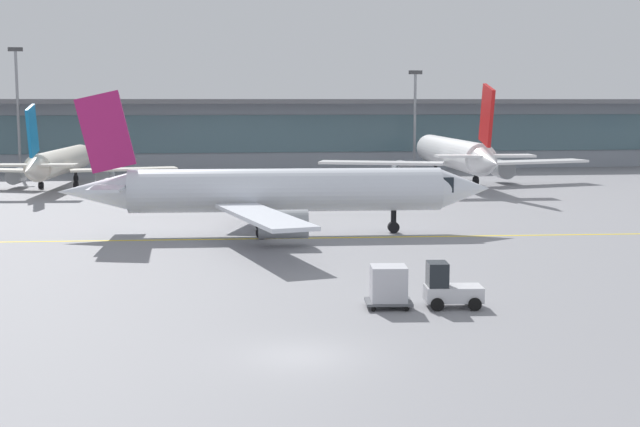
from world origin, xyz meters
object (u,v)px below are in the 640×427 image
taxiing_regional_jet (281,192)px  apron_light_mast_1 (18,106)px  cargo_dolly_lead (389,285)px  gate_airplane_1 (60,163)px  gate_airplane_2 (453,154)px  baggage_tug (448,288)px  apron_light_mast_2 (415,116)px

taxiing_regional_jet → apron_light_mast_1: apron_light_mast_1 is taller
taxiing_regional_jet → cargo_dolly_lead: taxiing_regional_jet is taller
gate_airplane_1 → gate_airplane_2: bearing=-86.6°
cargo_dolly_lead → apron_light_mast_1: bearing=117.5°
baggage_tug → cargo_dolly_lead: (-2.74, 0.27, 0.16)m
gate_airplane_1 → baggage_tug: size_ratio=10.08×
cargo_dolly_lead → apron_light_mast_1: 84.85m
baggage_tug → apron_light_mast_1: (-34.18, 78.70, 7.83)m
gate_airplane_1 → taxiing_regional_jet: taxiing_regional_jet is taller
gate_airplane_2 → taxiing_regional_jet: gate_airplane_2 is taller
gate_airplane_2 → gate_airplane_1: bearing=91.0°
gate_airplane_2 → baggage_tug: gate_airplane_2 is taller
gate_airplane_2 → baggage_tug: size_ratio=12.28×
gate_airplane_1 → apron_light_mast_2: apron_light_mast_2 is taller
gate_airplane_1 → baggage_tug: 65.85m
gate_airplane_1 → cargo_dolly_lead: bearing=-154.0°
gate_airplane_2 → baggage_tug: (-17.28, -59.49, -2.43)m
taxiing_regional_jet → gate_airplane_1: bearing=122.1°
apron_light_mast_1 → apron_light_mast_2: (51.20, -1.58, -1.37)m
baggage_tug → apron_light_mast_1: 86.16m
taxiing_regional_jet → baggage_tug: bearing=-73.7°
gate_airplane_1 → apron_light_mast_1: size_ratio=1.71×
gate_airplane_2 → apron_light_mast_1: 55.19m
apron_light_mast_1 → gate_airplane_2: bearing=-20.5°
gate_airplane_2 → cargo_dolly_lead: (-20.01, -59.22, -2.27)m
gate_airplane_1 → taxiing_regional_jet: 42.36m
taxiing_regional_jet → gate_airplane_2: bearing=60.4°
apron_light_mast_2 → apron_light_mast_1: bearing=178.2°
taxiing_regional_jet → apron_light_mast_2: size_ratio=2.29×
taxiing_regional_jet → cargo_dolly_lead: size_ratio=13.60×
baggage_tug → cargo_dolly_lead: size_ratio=1.21×
gate_airplane_1 → taxiing_regional_jet: size_ratio=0.90×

